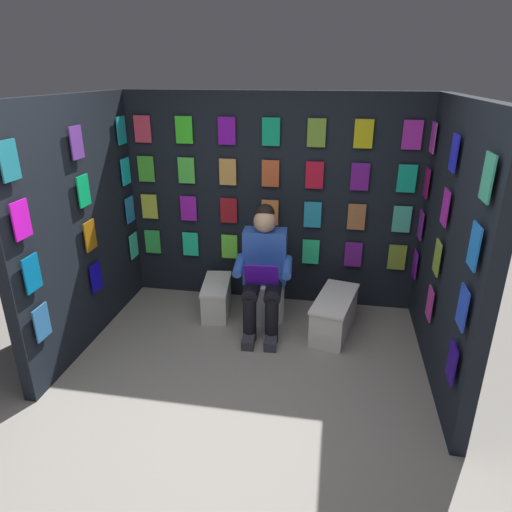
{
  "coord_description": "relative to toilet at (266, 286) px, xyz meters",
  "views": [
    {
      "loc": [
        -0.63,
        2.42,
        2.3
      ],
      "look_at": [
        -0.01,
        -1.09,
        0.85
      ],
      "focal_mm": 31.97,
      "sensor_mm": 36.0,
      "label": 1
    }
  ],
  "objects": [
    {
      "name": "toilet",
      "position": [
        0.0,
        0.0,
        0.0
      ],
      "size": [
        0.42,
        0.56,
        0.77
      ],
      "rotation": [
        0.0,
        0.0,
        0.06
      ],
      "color": "white",
      "rests_on": "ground"
    },
    {
      "name": "display_wall_left",
      "position": [
        -1.5,
        0.62,
        0.74
      ],
      "size": [
        0.14,
        1.99,
        2.14
      ],
      "color": "black",
      "rests_on": "ground"
    },
    {
      "name": "person_reading",
      "position": [
        -0.01,
        0.23,
        0.27
      ],
      "size": [
        0.54,
        0.7,
        1.19
      ],
      "rotation": [
        0.0,
        0.0,
        0.06
      ],
      "color": "blue",
      "rests_on": "ground"
    },
    {
      "name": "comic_longbox_near",
      "position": [
        0.5,
        0.03,
        -0.16
      ],
      "size": [
        0.34,
        0.62,
        0.33
      ],
      "rotation": [
        0.0,
        0.0,
        0.14
      ],
      "color": "white",
      "rests_on": "ground"
    },
    {
      "name": "display_wall_right",
      "position": [
        1.54,
        0.62,
        0.74
      ],
      "size": [
        0.14,
        1.99,
        2.14
      ],
      "color": "black",
      "rests_on": "ground"
    },
    {
      "name": "ground_plane",
      "position": [
        0.02,
        1.61,
        -0.33
      ],
      "size": [
        30.0,
        30.0,
        0.0
      ],
      "primitive_type": "plane",
      "color": "gray"
    },
    {
      "name": "display_wall_back",
      "position": [
        0.02,
        -0.43,
        0.74
      ],
      "size": [
        3.04,
        0.14,
        2.14
      ],
      "color": "black",
      "rests_on": "ground"
    },
    {
      "name": "comic_longbox_far",
      "position": [
        -0.68,
        0.21,
        -0.14
      ],
      "size": [
        0.46,
        0.78,
        0.37
      ],
      "rotation": [
        0.0,
        0.0,
        -0.22
      ],
      "color": "white",
      "rests_on": "ground"
    }
  ]
}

